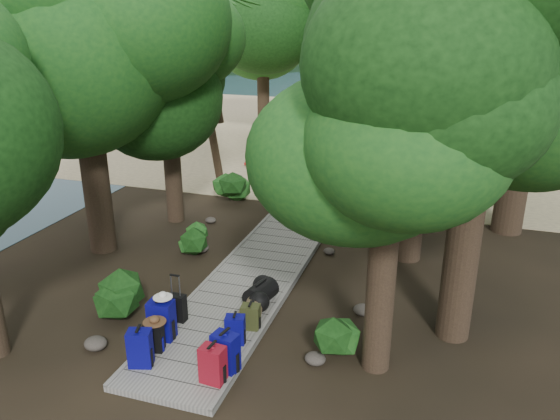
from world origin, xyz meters
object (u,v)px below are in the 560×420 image
(backpack_left_b, at_px, (154,335))
(backpack_right_b, at_px, (225,351))
(backpack_left_c, at_px, (162,318))
(duffel_right_khaki, at_px, (254,309))
(backpack_right_d, at_px, (251,315))
(lone_suitcase_on_sand, at_px, (341,172))
(duffel_right_black, at_px, (261,293))
(suitcase_on_boardwalk, at_px, (177,308))
(kayak, at_px, (251,159))
(backpack_right_c, at_px, (235,328))
(backpack_left_a, at_px, (140,346))
(backpack_right_a, at_px, (213,363))
(sun_lounger, at_px, (423,171))

(backpack_left_b, relative_size, backpack_right_b, 0.78)
(backpack_left_c, bearing_deg, duffel_right_khaki, 37.44)
(backpack_right_d, relative_size, lone_suitcase_on_sand, 0.95)
(duffel_right_black, distance_m, suitcase_on_boardwalk, 1.81)
(lone_suitcase_on_sand, bearing_deg, duffel_right_black, -97.48)
(backpack_left_b, height_order, kayak, backpack_left_b)
(backpack_right_c, height_order, suitcase_on_boardwalk, backpack_right_c)
(backpack_left_a, distance_m, backpack_left_c, 0.89)
(backpack_left_c, xyz_separation_m, backpack_right_b, (1.55, -0.56, -0.04))
(backpack_left_a, distance_m, backpack_right_d, 2.23)
(backpack_right_c, relative_size, backpack_right_d, 1.11)
(backpack_right_b, distance_m, duffel_right_khaki, 1.82)
(backpack_right_b, xyz_separation_m, backpack_right_d, (-0.06, 1.39, -0.12))
(backpack_right_a, distance_m, duffel_right_khaki, 2.15)
(suitcase_on_boardwalk, bearing_deg, duffel_right_black, 42.74)
(backpack_right_b, height_order, backpack_right_d, backpack_right_b)
(backpack_right_a, bearing_deg, kayak, 113.40)
(duffel_right_black, bearing_deg, lone_suitcase_on_sand, 105.12)
(lone_suitcase_on_sand, bearing_deg, sun_lounger, 13.16)
(backpack_right_c, bearing_deg, lone_suitcase_on_sand, 78.82)
(backpack_right_b, bearing_deg, duffel_right_black, 106.62)
(backpack_right_d, distance_m, suitcase_on_boardwalk, 1.53)
(backpack_left_b, distance_m, duffel_right_khaki, 2.13)
(duffel_right_khaki, height_order, suitcase_on_boardwalk, suitcase_on_boardwalk)
(backpack_right_a, xyz_separation_m, duffel_right_khaki, (-0.07, 2.15, -0.19))
(kayak, bearing_deg, backpack_right_b, -70.37)
(backpack_right_d, distance_m, sun_lounger, 12.13)
(backpack_left_b, relative_size, lone_suitcase_on_sand, 1.06)
(duffel_right_black, relative_size, lone_suitcase_on_sand, 1.27)
(backpack_left_c, height_order, kayak, backpack_left_c)
(backpack_left_b, bearing_deg, kayak, 91.82)
(backpack_right_a, xyz_separation_m, sun_lounger, (2.49, 13.61, -0.20))
(backpack_right_a, height_order, sun_lounger, backpack_right_a)
(backpack_left_b, relative_size, backpack_right_a, 0.84)
(duffel_right_khaki, bearing_deg, backpack_right_a, -103.09)
(backpack_right_d, height_order, suitcase_on_boardwalk, suitcase_on_boardwalk)
(backpack_right_c, height_order, lone_suitcase_on_sand, backpack_right_c)
(duffel_right_black, relative_size, suitcase_on_boardwalk, 1.30)
(backpack_right_c, xyz_separation_m, lone_suitcase_on_sand, (-0.32, 11.25, -0.12))
(backpack_right_c, distance_m, sun_lounger, 12.70)
(sun_lounger, bearing_deg, kayak, 161.18)
(backpack_right_a, relative_size, backpack_right_d, 1.33)
(backpack_left_b, height_order, lone_suitcase_on_sand, backpack_left_b)
(backpack_left_c, xyz_separation_m, backpack_right_c, (1.39, 0.28, -0.13))
(backpack_right_b, xyz_separation_m, kayak, (-4.57, 13.33, -0.36))
(lone_suitcase_on_sand, bearing_deg, backpack_right_b, -96.85)
(backpack_left_b, bearing_deg, backpack_left_c, 87.37)
(backpack_right_c, bearing_deg, duffel_right_black, 78.68)
(suitcase_on_boardwalk, bearing_deg, backpack_right_d, 9.43)
(suitcase_on_boardwalk, relative_size, sun_lounger, 0.34)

